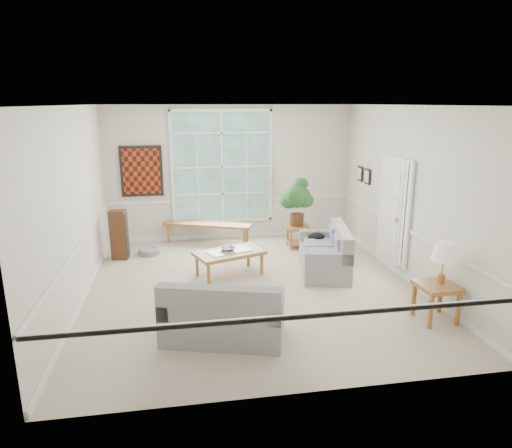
{
  "coord_description": "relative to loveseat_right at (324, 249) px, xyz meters",
  "views": [
    {
      "loc": [
        -1.15,
        -7.15,
        3.04
      ],
      "look_at": [
        0.1,
        0.2,
        1.05
      ],
      "focal_mm": 32.0,
      "sensor_mm": 36.0,
      "label": 1
    }
  ],
  "objects": [
    {
      "name": "side_table",
      "position": [
        0.98,
        -2.15,
        -0.15
      ],
      "size": [
        0.57,
        0.57,
        0.55
      ],
      "primitive_type": "cube",
      "rotation": [
        0.0,
        0.0,
        0.05
      ],
      "color": "#96622D",
      "rests_on": "floor"
    },
    {
      "name": "table_lamp",
      "position": [
        1.04,
        -2.13,
        0.43
      ],
      "size": [
        0.38,
        0.38,
        0.6
      ],
      "primitive_type": null,
      "rotation": [
        0.0,
        0.0,
        0.1
      ],
      "color": "white",
      "rests_on": "side_table"
    },
    {
      "name": "ceiling",
      "position": [
        -1.42,
        -0.51,
        2.58
      ],
      "size": [
        5.5,
        6.0,
        0.02
      ],
      "primitive_type": "cube",
      "color": "white",
      "rests_on": "ground"
    },
    {
      "name": "wall_frame_far",
      "position": [
        1.29,
        1.64,
        1.13
      ],
      "size": [
        0.04,
        0.26,
        0.32
      ],
      "primitive_type": "cube",
      "color": "black",
      "rests_on": "wall_right"
    },
    {
      "name": "wall_left",
      "position": [
        -4.17,
        -0.51,
        1.08
      ],
      "size": [
        0.02,
        6.0,
        3.0
      ],
      "primitive_type": "cube",
      "color": "silver",
      "rests_on": "ground"
    },
    {
      "name": "end_table",
      "position": [
        -0.1,
        1.5,
        -0.19
      ],
      "size": [
        0.49,
        0.49,
        0.47
      ],
      "primitive_type": "cube",
      "rotation": [
        0.0,
        0.0,
        -0.05
      ],
      "color": "#96622D",
      "rests_on": "floor"
    },
    {
      "name": "loveseat_right",
      "position": [
        0.0,
        0.0,
        0.0
      ],
      "size": [
        1.1,
        1.69,
        0.85
      ],
      "primitive_type": "cube",
      "rotation": [
        0.0,
        0.0,
        -0.2
      ],
      "color": "gray",
      "rests_on": "floor"
    },
    {
      "name": "floor_speaker",
      "position": [
        -3.8,
        1.37,
        0.08
      ],
      "size": [
        0.34,
        0.29,
        1.0
      ],
      "primitive_type": "cube",
      "rotation": [
        0.0,
        0.0,
        -0.15
      ],
      "color": "#402412",
      "rests_on": "floor"
    },
    {
      "name": "floor",
      "position": [
        -1.42,
        -0.51,
        -0.43
      ],
      "size": [
        5.5,
        6.0,
        0.01
      ],
      "primitive_type": "cube",
      "color": "#B5A895",
      "rests_on": "ground"
    },
    {
      "name": "wall_front",
      "position": [
        -1.42,
        -3.51,
        1.08
      ],
      "size": [
        5.5,
        0.02,
        3.0
      ],
      "primitive_type": "cube",
      "color": "silver",
      "rests_on": "ground"
    },
    {
      "name": "wall_frame_near",
      "position": [
        1.29,
        1.24,
        1.13
      ],
      "size": [
        0.04,
        0.26,
        0.32
      ],
      "primitive_type": "cube",
      "color": "black",
      "rests_on": "wall_right"
    },
    {
      "name": "houseplant",
      "position": [
        -0.12,
        1.56,
        0.57
      ],
      "size": [
        0.65,
        0.65,
        1.04
      ],
      "primitive_type": null,
      "rotation": [
        0.0,
        0.0,
        -0.08
      ],
      "color": "#1F4F22",
      "rests_on": "end_table"
    },
    {
      "name": "coffee_table",
      "position": [
        -1.74,
        0.11,
        -0.2
      ],
      "size": [
        1.36,
        1.04,
        0.45
      ],
      "primitive_type": "cube",
      "rotation": [
        0.0,
        0.0,
        0.35
      ],
      "color": "#96622D",
      "rests_on": "floor"
    },
    {
      "name": "entry_door",
      "position": [
        1.29,
        0.09,
        0.63
      ],
      "size": [
        0.08,
        0.9,
        2.1
      ],
      "primitive_type": "cube",
      "color": "white",
      "rests_on": "floor"
    },
    {
      "name": "window_back",
      "position": [
        -1.62,
        2.45,
        1.23
      ],
      "size": [
        2.3,
        0.08,
        2.4
      ],
      "primitive_type": "cube",
      "color": "white",
      "rests_on": "wall_back"
    },
    {
      "name": "wall_art",
      "position": [
        -3.37,
        2.44,
        1.18
      ],
      "size": [
        0.9,
        0.06,
        1.1
      ],
      "primitive_type": "cube",
      "color": "maroon",
      "rests_on": "wall_back"
    },
    {
      "name": "cat",
      "position": [
        0.02,
        0.56,
        0.09
      ],
      "size": [
        0.41,
        0.37,
        0.16
      ],
      "primitive_type": "ellipsoid",
      "rotation": [
        0.0,
        0.0,
        -0.46
      ],
      "color": "black",
      "rests_on": "loveseat_right"
    },
    {
      "name": "door_sidelight",
      "position": [
        1.29,
        -0.54,
        0.73
      ],
      "size": [
        0.08,
        0.26,
        1.9
      ],
      "primitive_type": "cube",
      "color": "white",
      "rests_on": "wall_right"
    },
    {
      "name": "pet_bed",
      "position": [
        -3.26,
        1.55,
        -0.36
      ],
      "size": [
        0.46,
        0.46,
        0.13
      ],
      "primitive_type": "cylinder",
      "rotation": [
        0.0,
        0.0,
        -0.02
      ],
      "color": "gray",
      "rests_on": "floor"
    },
    {
      "name": "wall_right",
      "position": [
        1.33,
        -0.51,
        1.08
      ],
      "size": [
        0.02,
        6.0,
        3.0
      ],
      "primitive_type": "cube",
      "color": "silver",
      "rests_on": "ground"
    },
    {
      "name": "wall_back",
      "position": [
        -1.42,
        2.49,
        1.08
      ],
      "size": [
        5.5,
        0.02,
        3.0
      ],
      "primitive_type": "cube",
      "color": "silver",
      "rests_on": "ground"
    },
    {
      "name": "pewter_bowl",
      "position": [
        -1.76,
        0.15,
        0.07
      ],
      "size": [
        0.42,
        0.42,
        0.08
      ],
      "primitive_type": "imported",
      "rotation": [
        0.0,
        0.0,
        0.49
      ],
      "color": "#96959A",
      "rests_on": "coffee_table"
    },
    {
      "name": "loveseat_front",
      "position": [
        -2.07,
        -2.16,
        -0.0
      ],
      "size": [
        1.73,
        1.21,
        0.85
      ],
      "primitive_type": "cube",
      "rotation": [
        0.0,
        0.0,
        -0.28
      ],
      "color": "gray",
      "rests_on": "floor"
    },
    {
      "name": "window_bench",
      "position": [
        -2.01,
        2.11,
        -0.19
      ],
      "size": [
        1.96,
        1.09,
        0.46
      ],
      "primitive_type": "cube",
      "rotation": [
        0.0,
        0.0,
        -0.38
      ],
      "color": "#96622D",
      "rests_on": "floor"
    }
  ]
}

